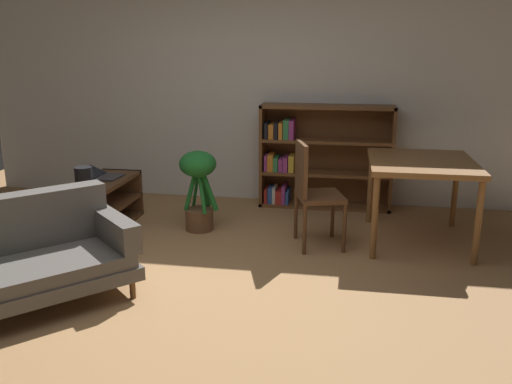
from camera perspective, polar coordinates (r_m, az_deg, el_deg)
name	(u,v)px	position (r m, az deg, el deg)	size (l,w,h in m)	color
ground_plane	(200,295)	(4.06, -6.03, -10.92)	(8.16, 8.16, 0.00)	#A87A4C
back_wall_panel	(259,86)	(6.30, 0.34, 11.31)	(6.80, 0.10, 2.70)	silver
media_console	(97,208)	(5.47, -16.74, -1.70)	(0.44, 1.30, 0.50)	#56351E
open_laptop	(103,175)	(5.64, -16.15, 1.75)	(0.40, 0.31, 0.10)	#333338
desk_speaker	(84,178)	(5.19, -18.04, 1.41)	(0.16, 0.16, 0.21)	black
potted_floor_plant	(199,183)	(5.29, -6.21, 1.00)	(0.39, 0.37, 0.81)	brown
dining_table	(421,169)	(5.12, 17.35, 2.38)	(0.94, 1.12, 0.79)	brown
dining_chair_near	(312,189)	(4.83, 6.06, 0.36)	(0.51, 0.54, 0.97)	#56351E
bookshelf	(317,157)	(6.13, 6.55, 3.81)	(1.49, 0.35, 1.17)	brown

